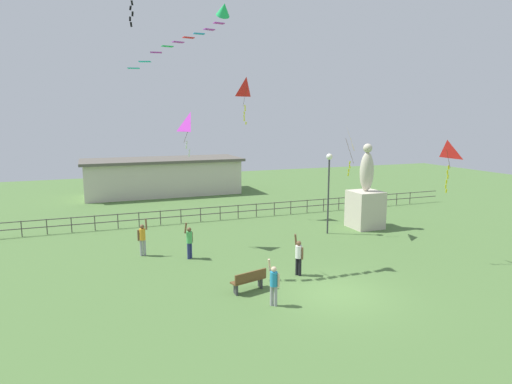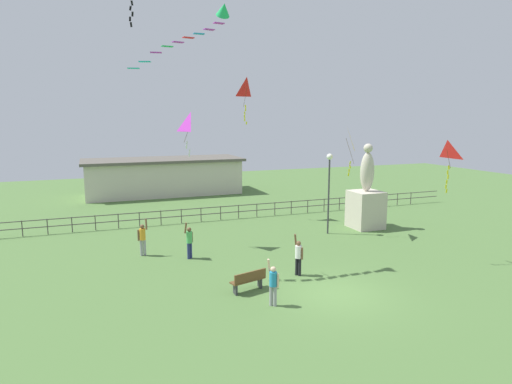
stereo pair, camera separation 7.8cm
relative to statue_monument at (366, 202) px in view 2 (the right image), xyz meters
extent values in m
plane|color=#4C7038|center=(-7.36, -8.69, -1.64)|extent=(80.00, 80.00, 0.00)
cube|color=beige|center=(0.00, 0.00, -0.47)|extent=(1.86, 1.86, 2.34)
ellipsoid|color=beige|center=(0.00, 0.00, 1.92)|extent=(0.90, 0.76, 2.45)
sphere|color=beige|center=(0.00, 0.00, 3.39)|extent=(0.56, 0.56, 0.56)
cylinder|color=#38383D|center=(-2.97, -0.46, 0.60)|extent=(0.10, 0.10, 4.48)
sphere|color=white|center=(-2.97, -0.46, 2.99)|extent=(0.36, 0.36, 0.36)
cube|color=brown|center=(-10.47, -7.14, -1.19)|extent=(1.55, 0.78, 0.06)
cube|color=brown|center=(-10.43, -7.31, -0.97)|extent=(1.46, 0.45, 0.36)
cube|color=#333338|center=(-11.05, -7.30, -1.42)|extent=(0.08, 0.36, 0.45)
cube|color=#333338|center=(-9.90, -6.98, -1.42)|extent=(0.08, 0.36, 0.45)
cylinder|color=black|center=(-7.84, -6.21, -1.24)|extent=(0.14, 0.14, 0.79)
cylinder|color=black|center=(-7.77, -6.34, -1.24)|extent=(0.14, 0.14, 0.79)
cylinder|color=white|center=(-7.81, -6.27, -0.57)|extent=(0.29, 0.29, 0.56)
sphere|color=brown|center=(-7.81, -6.27, -0.18)|extent=(0.21, 0.21, 0.21)
cylinder|color=brown|center=(-7.86, -6.08, -0.07)|extent=(0.19, 0.16, 0.54)
cylinder|color=brown|center=(-7.71, -6.44, -0.60)|extent=(0.09, 0.09, 0.53)
cylinder|color=#99999E|center=(-13.77, -0.92, -1.23)|extent=(0.14, 0.14, 0.82)
cylinder|color=#99999E|center=(-13.93, -0.92, -1.23)|extent=(0.14, 0.14, 0.82)
cylinder|color=orange|center=(-13.85, -0.92, -0.54)|extent=(0.30, 0.30, 0.58)
sphere|color=brown|center=(-13.85, -0.92, -0.14)|extent=(0.22, 0.22, 0.22)
cylinder|color=brown|center=(-13.65, -0.98, -0.02)|extent=(0.09, 0.23, 0.55)
cylinder|color=brown|center=(-14.05, -0.92, -0.57)|extent=(0.09, 0.09, 0.55)
cylinder|color=navy|center=(-11.82, -2.28, -1.24)|extent=(0.14, 0.14, 0.80)
cylinder|color=navy|center=(-11.69, -2.18, -1.24)|extent=(0.14, 0.14, 0.80)
cylinder|color=#4CB259|center=(-11.76, -2.23, -0.56)|extent=(0.29, 0.29, 0.57)
sphere|color=brown|center=(-11.76, -2.23, -0.17)|extent=(0.21, 0.21, 0.21)
cylinder|color=brown|center=(-11.94, -2.31, -0.06)|extent=(0.17, 0.19, 0.54)
cylinder|color=brown|center=(-11.60, -2.12, -0.59)|extent=(0.09, 0.09, 0.54)
cylinder|color=#99999E|center=(-10.14, -8.77, -1.26)|extent=(0.13, 0.13, 0.77)
cylinder|color=#99999E|center=(-10.03, -8.87, -1.26)|extent=(0.13, 0.13, 0.77)
cylinder|color=#268CBF|center=(-10.09, -8.82, -0.60)|extent=(0.28, 0.28, 0.54)
sphere|color=beige|center=(-10.09, -8.82, -0.23)|extent=(0.21, 0.21, 0.21)
cylinder|color=beige|center=(-10.20, -8.66, -0.12)|extent=(0.20, 0.21, 0.52)
cylinder|color=beige|center=(-9.95, -8.95, -0.64)|extent=(0.08, 0.08, 0.51)
pyramid|color=red|center=(-0.73, -7.14, 3.78)|extent=(0.35, 1.12, 0.87)
cylinder|color=#4C381E|center=(-0.59, -7.14, 3.35)|extent=(0.29, 0.03, 0.87)
cube|color=yellow|center=(-0.50, -7.09, 2.94)|extent=(0.11, 0.02, 0.21)
cube|color=yellow|center=(-0.59, -7.14, 2.72)|extent=(0.08, 0.02, 0.20)
cube|color=yellow|center=(-0.51, -7.10, 2.50)|extent=(0.11, 0.03, 0.21)
cube|color=yellow|center=(-0.62, -7.16, 2.28)|extent=(0.10, 0.03, 0.21)
cube|color=yellow|center=(-0.67, -7.18, 2.06)|extent=(0.11, 0.03, 0.21)
cube|color=yellow|center=(-0.57, -7.13, 1.84)|extent=(0.10, 0.04, 0.20)
pyramid|color=yellow|center=(-2.33, -1.13, 4.08)|extent=(1.07, 1.28, 1.46)
cylinder|color=#4C381E|center=(-2.12, -1.26, 3.36)|extent=(0.44, 0.29, 1.46)
cube|color=yellow|center=(-2.06, -1.23, 2.67)|extent=(0.11, 0.03, 0.21)
cube|color=yellow|center=(-2.05, -1.23, 2.45)|extent=(0.11, 0.05, 0.21)
cube|color=yellow|center=(-2.14, -1.27, 2.23)|extent=(0.08, 0.02, 0.20)
cube|color=yellow|center=(-2.18, -1.29, 2.01)|extent=(0.09, 0.05, 0.20)
pyramid|color=red|center=(-6.14, 4.98, 7.23)|extent=(0.94, 0.66, 1.26)
cylinder|color=#4C381E|center=(-6.19, 5.23, 6.60)|extent=(0.11, 0.50, 1.26)
cube|color=yellow|center=(-6.17, 5.24, 5.99)|extent=(0.11, 0.03, 0.21)
cube|color=yellow|center=(-6.16, 5.24, 5.77)|extent=(0.10, 0.05, 0.20)
cube|color=yellow|center=(-6.23, 5.20, 5.55)|extent=(0.10, 0.04, 0.20)
cube|color=yellow|center=(-6.25, 5.19, 5.33)|extent=(0.11, 0.03, 0.21)
cube|color=yellow|center=(-6.24, 5.20, 5.11)|extent=(0.08, 0.04, 0.20)
cube|color=yellow|center=(-6.09, 5.28, 4.89)|extent=(0.09, 0.05, 0.20)
cube|color=black|center=(-14.06, -2.80, 9.99)|extent=(0.11, 0.04, 0.21)
cube|color=black|center=(-14.14, -2.84, 9.77)|extent=(0.12, 0.05, 0.21)
cube|color=black|center=(-14.06, -2.80, 9.55)|extent=(0.10, 0.02, 0.20)
cube|color=black|center=(-14.17, -2.86, 9.33)|extent=(0.10, 0.05, 0.20)
cube|color=black|center=(-14.14, -2.84, 9.11)|extent=(0.10, 0.03, 0.21)
pyramid|color=#B22DB2|center=(-11.00, 0.13, 4.97)|extent=(0.84, 1.00, 1.04)
cylinder|color=#4C381E|center=(-11.23, 0.02, 4.46)|extent=(0.48, 0.24, 1.04)
cube|color=white|center=(-11.29, -0.01, 3.94)|extent=(0.10, 0.03, 0.20)
cube|color=white|center=(-11.32, -0.02, 3.72)|extent=(0.09, 0.05, 0.20)
cube|color=white|center=(-11.14, 0.06, 3.50)|extent=(0.11, 0.05, 0.21)
cube|color=white|center=(-11.16, 0.05, 3.28)|extent=(0.09, 0.03, 0.20)
cone|color=#1EB759|center=(-10.30, -3.67, 9.85)|extent=(0.63, 0.83, 0.80)
cube|color=#B22DB2|center=(-10.54, -3.70, 9.26)|extent=(0.50, 0.30, 0.03)
cube|color=#B22DB2|center=(-11.00, -3.78, 8.95)|extent=(0.51, 0.33, 0.03)
cube|color=#198CD1|center=(-11.46, -3.84, 8.74)|extent=(0.47, 0.24, 0.03)
cube|color=red|center=(-11.93, -3.88, 8.55)|extent=(0.50, 0.31, 0.03)
cube|color=#B22DB2|center=(-12.39, -3.96, 8.33)|extent=(0.50, 0.32, 0.03)
cube|color=#1EB759|center=(-12.85, -4.02, 8.12)|extent=(0.49, 0.28, 0.03)
cube|color=#B22DB2|center=(-13.32, -4.00, 7.86)|extent=(0.50, 0.30, 0.03)
cube|color=#19B2B2|center=(-13.76, -3.88, 7.49)|extent=(0.52, 0.40, 0.03)
cube|color=#19B2B2|center=(-14.21, -3.73, 7.22)|extent=(0.51, 0.35, 0.03)
cylinder|color=#4C4742|center=(-20.03, 5.31, -1.17)|extent=(0.06, 0.06, 0.95)
cylinder|color=#4C4742|center=(-18.69, 5.31, -1.17)|extent=(0.06, 0.06, 0.95)
cylinder|color=#4C4742|center=(-17.34, 5.31, -1.17)|extent=(0.06, 0.06, 0.95)
cylinder|color=#4C4742|center=(-16.00, 5.31, -1.17)|extent=(0.06, 0.06, 0.95)
cylinder|color=#4C4742|center=(-14.64, 5.31, -1.17)|extent=(0.06, 0.06, 0.95)
cylinder|color=#4C4742|center=(-13.35, 5.31, -1.17)|extent=(0.06, 0.06, 0.95)
cylinder|color=#4C4742|center=(-11.99, 5.31, -1.17)|extent=(0.06, 0.06, 0.95)
cylinder|color=#4C4742|center=(-10.66, 5.31, -1.17)|extent=(0.06, 0.06, 0.95)
cylinder|color=#4C4742|center=(-9.33, 5.31, -1.17)|extent=(0.06, 0.06, 0.95)
cylinder|color=#4C4742|center=(-7.97, 5.31, -1.17)|extent=(0.06, 0.06, 0.95)
cylinder|color=#4C4742|center=(-6.68, 5.31, -1.17)|extent=(0.06, 0.06, 0.95)
cylinder|color=#4C4742|center=(-5.32, 5.31, -1.17)|extent=(0.06, 0.06, 0.95)
cylinder|color=#4C4742|center=(-3.95, 5.31, -1.17)|extent=(0.06, 0.06, 0.95)
cylinder|color=#4C4742|center=(-2.65, 5.31, -1.17)|extent=(0.06, 0.06, 0.95)
cylinder|color=#4C4742|center=(-1.32, 5.31, -1.17)|extent=(0.06, 0.06, 0.95)
cylinder|color=#4C4742|center=(0.05, 5.31, -1.17)|extent=(0.06, 0.06, 0.95)
cylinder|color=#4C4742|center=(1.37, 5.31, -1.17)|extent=(0.06, 0.06, 0.95)
cylinder|color=#4C4742|center=(2.72, 5.31, -1.17)|extent=(0.06, 0.06, 0.95)
cylinder|color=#4C4742|center=(4.07, 5.31, -1.17)|extent=(0.06, 0.06, 0.95)
cylinder|color=#4C4742|center=(5.40, 5.31, -1.17)|extent=(0.06, 0.06, 0.95)
cylinder|color=#4C4742|center=(6.71, 5.31, -1.17)|extent=(0.06, 0.06, 0.95)
cylinder|color=#4C4742|center=(8.03, 5.31, -1.17)|extent=(0.06, 0.06, 0.95)
cube|color=#4C4742|center=(-7.36, 5.31, -0.73)|extent=(36.00, 0.05, 0.05)
cube|color=#4C4742|center=(-7.36, 5.31, -1.17)|extent=(36.00, 0.05, 0.05)
cube|color=beige|center=(-9.87, 17.31, -0.14)|extent=(13.49, 4.96, 3.01)
cube|color=#59544C|center=(-9.87, 17.31, 1.49)|extent=(14.09, 5.56, 0.24)
camera|label=1|loc=(-16.20, -22.90, 5.18)|focal=30.87mm
camera|label=2|loc=(-16.13, -22.93, 5.18)|focal=30.87mm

